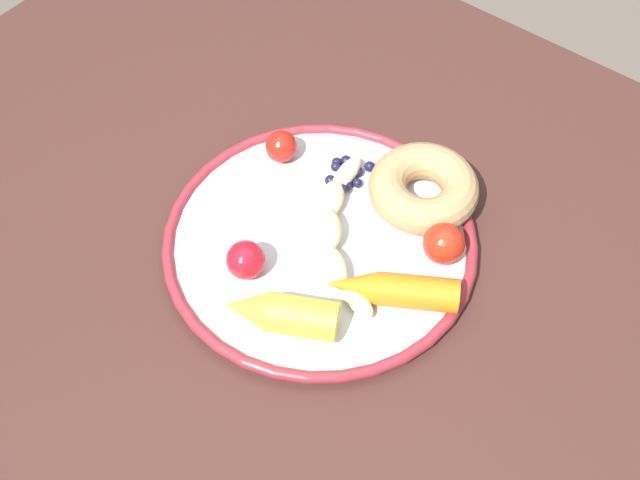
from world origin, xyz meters
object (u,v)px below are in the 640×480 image
object	(u,v)px
donut	(424,188)
tomato_far	(444,243)
tomato_near	(281,147)
plate	(320,242)
banana	(336,231)
dining_table	(328,318)
carrot_orange	(391,290)
blueberry_pile	(347,173)
tomato_mid	(246,260)
carrot_yellow	(280,313)

from	to	relation	value
donut	tomato_far	size ratio (longest dim) A/B	2.74
tomato_far	tomato_near	bearing A→B (deg)	-0.91
plate	banana	bearing A→B (deg)	-134.08
dining_table	banana	world-z (taller)	banana
carrot_orange	plate	bearing A→B (deg)	-8.15
tomato_far	dining_table	bearing A→B (deg)	46.92
blueberry_pile	tomato_mid	xyz separation A→B (m)	(0.01, 0.16, 0.01)
donut	banana	bearing A→B (deg)	66.49
donut	blueberry_pile	bearing A→B (deg)	16.20
plate	tomato_mid	size ratio (longest dim) A/B	8.26
donut	tomato_far	bearing A→B (deg)	139.35
plate	carrot_orange	xyz separation A→B (m)	(-0.10, 0.01, 0.02)
donut	carrot_yellow	bearing A→B (deg)	84.04
carrot_yellow	dining_table	bearing A→B (deg)	-89.11
blueberry_pile	tomato_far	distance (m)	0.14
dining_table	banana	distance (m)	0.11
carrot_orange	tomato_mid	size ratio (longest dim) A/B	3.23
banana	tomato_near	bearing A→B (deg)	-24.38
carrot_yellow	tomato_near	bearing A→B (deg)	-50.72
donut	tomato_mid	bearing A→B (deg)	64.48
banana	tomato_far	size ratio (longest dim) A/B	3.88
dining_table	blueberry_pile	distance (m)	0.16
dining_table	banana	size ratio (longest dim) A/B	7.15
banana	tomato_far	bearing A→B (deg)	-153.63
carrot_orange	banana	bearing A→B (deg)	-16.55
carrot_yellow	donut	world-z (taller)	donut
dining_table	plate	xyz separation A→B (m)	(0.03, -0.02, 0.09)
tomato_near	dining_table	bearing A→B (deg)	146.67
donut	tomato_near	world-z (taller)	donut
plate	donut	xyz separation A→B (m)	(-0.05, -0.11, 0.02)
banana	carrot_yellow	bearing A→B (deg)	100.13
dining_table	carrot_yellow	size ratio (longest dim) A/B	10.30
blueberry_pile	tomato_near	xyz separation A→B (m)	(0.07, 0.02, 0.01)
plate	tomato_far	size ratio (longest dim) A/B	7.64
carrot_orange	tomato_far	bearing A→B (deg)	-98.65
plate	banana	distance (m)	0.02
plate	donut	size ratio (longest dim) A/B	2.79
carrot_yellow	tomato_far	world-z (taller)	tomato_far
carrot_yellow	blueberry_pile	xyz separation A→B (m)	(0.06, -0.18, -0.01)
tomato_far	plate	bearing A→B (deg)	28.88
banana	donut	bearing A→B (deg)	-113.51
dining_table	donut	xyz separation A→B (m)	(-0.02, -0.13, 0.11)
donut	blueberry_pile	world-z (taller)	donut
blueberry_pile	plate	bearing A→B (deg)	108.35
banana	donut	size ratio (longest dim) A/B	1.42
tomato_mid	tomato_far	distance (m)	0.19
banana	tomato_near	world-z (taller)	tomato_near
tomato_near	tomato_mid	bearing A→B (deg)	116.44
plate	tomato_near	world-z (taller)	tomato_near
carrot_orange	tomato_mid	bearing A→B (deg)	24.81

